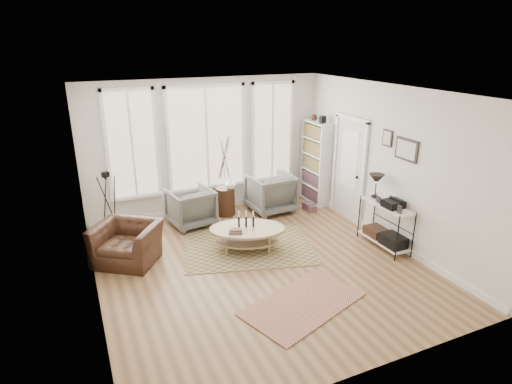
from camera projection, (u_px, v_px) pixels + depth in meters
name	position (u px, v px, depth m)	size (l,w,h in m)	color
room	(260.00, 186.00, 6.84)	(5.50, 5.54, 2.90)	#946D47
bay_window	(207.00, 140.00, 9.08)	(4.14, 0.12, 2.24)	tan
door	(349.00, 167.00, 8.88)	(0.09, 1.06, 2.22)	silver
bookcase	(316.00, 162.00, 9.81)	(0.31, 0.85, 2.06)	white
low_shelf	(385.00, 221.00, 7.78)	(0.38, 1.08, 1.30)	white
wall_art	(401.00, 146.00, 7.41)	(0.04, 0.88, 0.44)	black
rug_main	(249.00, 246.00, 7.93)	(2.33, 1.75, 0.01)	brown
rug_runner	(303.00, 304.00, 6.21)	(1.78, 0.99, 0.01)	maroon
coffee_table	(247.00, 233.00, 7.72)	(1.58, 1.29, 0.63)	tan
armchair_left	(191.00, 207.00, 8.74)	(0.84, 0.86, 0.78)	#5E5E5A
armchair_right	(271.00, 193.00, 9.44)	(0.91, 0.94, 0.85)	#5E5E5A
side_table	(225.00, 179.00, 9.11)	(0.41, 0.41, 1.72)	#371D11
vase	(231.00, 183.00, 9.11)	(0.22, 0.22, 0.23)	silver
accent_chair	(127.00, 243.00, 7.32)	(1.04, 0.91, 0.68)	#371D11
tripod_camera	(109.00, 208.00, 8.11)	(0.47, 0.47, 1.32)	black
book_stack_near	(309.00, 206.00, 9.62)	(0.19, 0.25, 0.16)	brown
book_stack_far	(311.00, 208.00, 9.52)	(0.18, 0.23, 0.15)	brown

